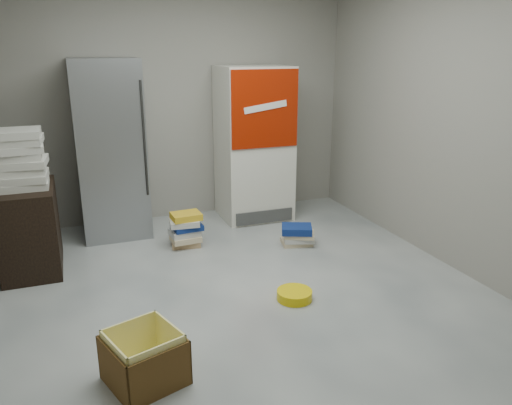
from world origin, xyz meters
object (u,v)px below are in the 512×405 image
at_px(steel_fridge, 110,149).
at_px(cardboard_box, 145,361).
at_px(coke_cooler, 254,144).
at_px(wood_shelf, 29,229).
at_px(phonebook_stack_main, 186,230).

height_order(steel_fridge, cardboard_box, steel_fridge).
distance_m(steel_fridge, coke_cooler, 1.65).
height_order(steel_fridge, coke_cooler, steel_fridge).
bearing_deg(cardboard_box, wood_shelf, 90.75).
xyz_separation_m(coke_cooler, cardboard_box, (-1.75, -2.77, -0.76)).
height_order(coke_cooler, wood_shelf, coke_cooler).
distance_m(coke_cooler, cardboard_box, 3.36).
bearing_deg(cardboard_box, phonebook_stack_main, 51.67).
relative_size(wood_shelf, cardboard_box, 1.48).
distance_m(wood_shelf, cardboard_box, 2.19).
height_order(wood_shelf, phonebook_stack_main, wood_shelf).
height_order(coke_cooler, phonebook_stack_main, coke_cooler).
relative_size(coke_cooler, cardboard_box, 3.33).
distance_m(steel_fridge, cardboard_box, 2.89).
relative_size(steel_fridge, phonebook_stack_main, 5.20).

